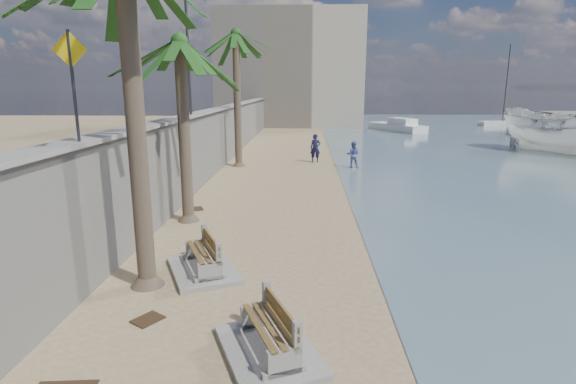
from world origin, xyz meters
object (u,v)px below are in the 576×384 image
object	(u,v)px
person_a	(315,146)
sailboat_west	(502,123)
person_b	(353,153)
yacht_near	(541,135)
yacht_far	(396,128)
palm_back	(236,36)
palm_mid	(180,44)
bench_far	(203,257)
bench_near	(269,334)
boat_cruiser	(568,128)

from	to	relation	value
person_a	sailboat_west	distance (m)	38.95
person_b	yacht_near	world-z (taller)	person_b
yacht_near	yacht_far	bearing A→B (deg)	61.87
yacht_near	person_a	bearing A→B (deg)	126.81
palm_back	sailboat_west	xyz separation A→B (m)	(29.50, 31.78, -7.42)
person_b	yacht_far	xyz separation A→B (m)	(7.37, 24.28, -0.55)
yacht_near	yacht_far	xyz separation A→B (m)	(-12.39, 7.40, 0.00)
person_a	palm_mid	bearing A→B (deg)	-108.90
bench_far	yacht_far	size ratio (longest dim) A/B	0.35
bench_near	person_a	distance (m)	21.97
bench_far	yacht_near	bearing A→B (deg)	52.60
boat_cruiser	sailboat_west	distance (m)	26.16
bench_far	palm_back	bearing A→B (deg)	95.12
bench_far	yacht_far	bearing A→B (deg)	72.29
person_a	yacht_near	distance (m)	26.59
palm_mid	person_b	bearing A→B (deg)	58.16
bench_near	yacht_far	size ratio (longest dim) A/B	0.35
yacht_far	sailboat_west	bearing A→B (deg)	-91.70
sailboat_west	palm_mid	bearing A→B (deg)	-124.16
bench_far	yacht_near	world-z (taller)	yacht_near
palm_back	person_a	world-z (taller)	palm_back
person_b	sailboat_west	xyz separation A→B (m)	(22.44, 32.09, -0.54)
yacht_far	sailboat_west	size ratio (longest dim) A/B	0.77
palm_back	boat_cruiser	xyz separation A→B (m)	(23.48, 6.37, -5.89)
palm_mid	yacht_near	size ratio (longest dim) A/B	0.73
bench_far	palm_mid	size ratio (longest dim) A/B	0.38
bench_near	person_a	xyz separation A→B (m)	(1.28, 21.92, 0.64)
bench_far	person_b	xyz separation A→B (m)	(5.58, 16.26, 0.47)
boat_cruiser	yacht_near	distance (m)	10.84
person_b	palm_mid	bearing A→B (deg)	66.60
person_b	sailboat_west	world-z (taller)	sailboat_west
palm_back	yacht_far	xyz separation A→B (m)	(14.43, 23.97, -7.42)
bench_far	bench_near	bearing A→B (deg)	-60.95
yacht_near	sailboat_west	bearing A→B (deg)	-7.27
person_a	yacht_near	size ratio (longest dim) A/B	0.21
bench_near	boat_cruiser	size ratio (longest dim) A/B	0.59
boat_cruiser	person_b	bearing A→B (deg)	170.01
person_b	sailboat_west	size ratio (longest dim) A/B	0.18
bench_near	boat_cruiser	distance (m)	33.30
palm_mid	bench_far	bearing A→B (deg)	-71.11
person_b	boat_cruiser	world-z (taller)	boat_cruiser
boat_cruiser	bench_far	bearing A→B (deg)	-165.92
bench_near	palm_back	bearing A→B (deg)	99.88
person_a	bench_near	bearing A→B (deg)	-92.25
palm_mid	yacht_near	distance (m)	39.62
bench_far	boat_cruiser	distance (m)	31.82
palm_mid	sailboat_west	world-z (taller)	sailboat_west
palm_mid	yacht_near	bearing A→B (deg)	46.55
person_b	bench_near	bearing A→B (deg)	88.39
bench_far	yacht_near	distance (m)	41.71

